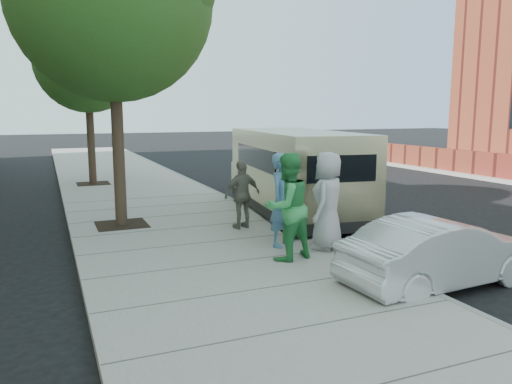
# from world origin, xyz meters

# --- Properties ---
(ground) EXTENTS (120.00, 120.00, 0.00)m
(ground) POSITION_xyz_m (0.00, 0.00, 0.00)
(ground) COLOR black
(ground) RESTS_ON ground
(sidewalk) EXTENTS (5.00, 60.00, 0.15)m
(sidewalk) POSITION_xyz_m (-1.00, 0.00, 0.07)
(sidewalk) COLOR gray
(sidewalk) RESTS_ON ground
(curb_face) EXTENTS (0.12, 60.00, 0.16)m
(curb_face) POSITION_xyz_m (1.44, 0.00, 0.07)
(curb_face) COLOR gray
(curb_face) RESTS_ON ground
(tree_far) EXTENTS (3.92, 3.80, 6.49)m
(tree_far) POSITION_xyz_m (-2.25, 10.00, 4.88)
(tree_far) COLOR black
(tree_far) RESTS_ON sidewalk
(parking_meter) EXTENTS (0.30, 0.12, 1.41)m
(parking_meter) POSITION_xyz_m (0.73, -0.62, 1.17)
(parking_meter) COLOR gray
(parking_meter) RESTS_ON sidewalk
(van) EXTENTS (2.85, 6.56, 2.36)m
(van) POSITION_xyz_m (2.31, 2.25, 1.25)
(van) COLOR #BFB989
(van) RESTS_ON ground
(sedan) EXTENTS (3.61, 1.48, 1.16)m
(sedan) POSITION_xyz_m (2.00, -3.66, 0.58)
(sedan) COLOR silver
(sedan) RESTS_ON ground
(person_officer) EXTENTS (0.83, 0.77, 1.90)m
(person_officer) POSITION_xyz_m (0.46, -0.85, 1.10)
(person_officer) COLOR teal
(person_officer) RESTS_ON sidewalk
(person_green_shirt) EXTENTS (1.11, 0.95, 1.99)m
(person_green_shirt) POSITION_xyz_m (0.14, -1.74, 1.14)
(person_green_shirt) COLOR green
(person_green_shirt) RESTS_ON sidewalk
(person_gray_shirt) EXTENTS (1.12, 1.10, 1.95)m
(person_gray_shirt) POSITION_xyz_m (1.20, -1.39, 1.12)
(person_gray_shirt) COLOR #B1B1B4
(person_gray_shirt) RESTS_ON sidewalk
(person_striped_polo) EXTENTS (1.00, 0.56, 1.61)m
(person_striped_polo) POSITION_xyz_m (0.29, 0.92, 0.95)
(person_striped_polo) COLOR gray
(person_striped_polo) RESTS_ON sidewalk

